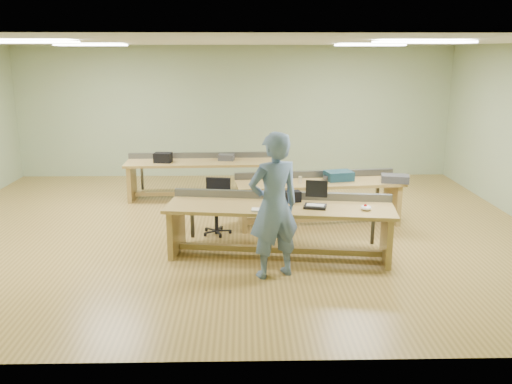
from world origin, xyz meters
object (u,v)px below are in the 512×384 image
at_px(workbench_mid, 319,192).
at_px(parts_bin_teal, 339,176).
at_px(mug, 327,178).
at_px(person, 274,206).
at_px(laptop_base, 315,206).
at_px(task_chair, 217,214).
at_px(parts_bin_grey, 395,179).
at_px(workbench_front, 280,218).
at_px(drinks_can, 300,180).
at_px(workbench_back, 203,170).
at_px(camera_bag, 292,196).

distance_m(workbench_mid, parts_bin_teal, 0.44).
bearing_deg(mug, person, -114.62).
height_order(laptop_base, parts_bin_teal, parts_bin_teal).
xyz_separation_m(laptop_base, task_chair, (-1.43, 1.16, -0.44)).
bearing_deg(mug, parts_bin_grey, -5.85).
bearing_deg(person, parts_bin_grey, -158.57).
relative_size(workbench_front, drinks_can, 29.86).
height_order(workbench_mid, workbench_back, same).
relative_size(parts_bin_teal, mug, 3.57).
bearing_deg(laptop_base, parts_bin_teal, 82.92).
bearing_deg(laptop_base, drinks_can, 105.46).
distance_m(person, parts_bin_teal, 2.57).
xyz_separation_m(laptop_base, mug, (0.40, 1.60, 0.03)).
bearing_deg(workbench_mid, workbench_back, 133.06).
height_order(workbench_mid, drinks_can, same).
relative_size(workbench_mid, parts_bin_grey, 6.42).
bearing_deg(drinks_can, parts_bin_teal, 15.01).
bearing_deg(workbench_front, mug, 66.58).
bearing_deg(parts_bin_grey, workbench_back, 150.41).
bearing_deg(parts_bin_grey, mug, 174.15).
relative_size(workbench_mid, task_chair, 3.24).
distance_m(workbench_back, task_chair, 2.26).
distance_m(laptop_base, mug, 1.65).
bearing_deg(workbench_front, person, -92.02).
relative_size(workbench_mid, drinks_can, 26.01).
bearing_deg(laptop_base, task_chair, 154.11).
xyz_separation_m(workbench_front, parts_bin_grey, (2.01, 1.35, 0.25)).
distance_m(workbench_front, workbench_mid, 1.65).
bearing_deg(laptop_base, mug, 89.25).
bearing_deg(drinks_can, person, -104.90).
distance_m(person, drinks_can, 2.16).
distance_m(task_chair, parts_bin_grey, 3.01).
bearing_deg(parts_bin_grey, drinks_can, -179.65).
distance_m(laptop_base, parts_bin_teal, 1.77).
bearing_deg(task_chair, workbench_back, 108.40).
relative_size(workbench_back, parts_bin_teal, 6.97).
bearing_deg(parts_bin_teal, workbench_front, -125.81).
height_order(laptop_base, task_chair, task_chair).
relative_size(person, mug, 15.50).
bearing_deg(camera_bag, workbench_front, -152.54).
xyz_separation_m(laptop_base, parts_bin_grey, (1.52, 1.49, 0.04)).
height_order(workbench_front, workbench_mid, same).
distance_m(workbench_front, workbench_back, 3.50).
relative_size(parts_bin_teal, drinks_can, 3.99).
bearing_deg(camera_bag, workbench_mid, 51.71).
distance_m(camera_bag, parts_bin_teal, 1.62).
xyz_separation_m(laptop_base, parts_bin_teal, (0.61, 1.66, 0.06)).
xyz_separation_m(workbench_front, laptop_base, (0.49, -0.14, 0.20)).
relative_size(laptop_base, camera_bag, 1.32).
distance_m(task_chair, parts_bin_teal, 2.16).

